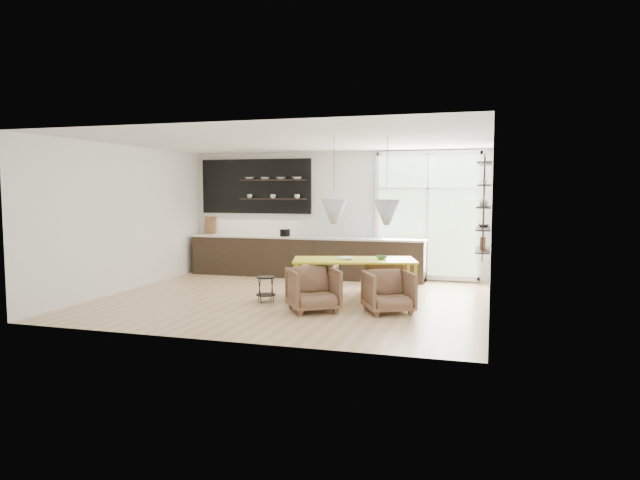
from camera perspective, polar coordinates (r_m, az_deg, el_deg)
The scene contains 11 objects.
room at distance 11.27m, azimuth 1.74°, elevation 2.21°, with size 7.02×6.01×2.91m.
kitchen_run at distance 13.22m, azimuth -1.82°, elevation -1.12°, with size 5.54×0.69×2.75m.
right_shelving at distance 10.96m, azimuth 16.05°, elevation 2.93°, with size 0.26×1.22×1.90m.
dining_table at distance 10.18m, azimuth 3.44°, elevation -2.22°, with size 2.34×1.52×0.79m.
armchair_back_left at distance 10.95m, azimuth -0.09°, elevation -3.96°, with size 0.65×0.67×0.61m, color brown.
armchair_back_right at distance 11.10m, azimuth 6.55°, elevation -3.62°, with size 0.75×0.77×0.70m, color brown.
armchair_front_left at distance 9.51m, azimuth -0.68°, elevation -4.97°, with size 0.78×0.80×0.73m, color brown.
armchair_front_right at distance 9.46m, azimuth 6.87°, elevation -5.17°, with size 0.74×0.76×0.69m, color brown.
wire_stool at distance 10.36m, azimuth -5.43°, elevation -4.56°, with size 0.36×0.36×0.46m.
table_book at distance 10.19m, azimuth 1.90°, elevation -1.81°, with size 0.25×0.33×0.03m, color white.
table_bowl at distance 10.22m, azimuth 6.19°, elevation -1.73°, with size 0.20×0.20×0.06m, color #46714C.
Camera 1 is at (3.49, -9.77, 2.02)m, focal length 32.00 mm.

